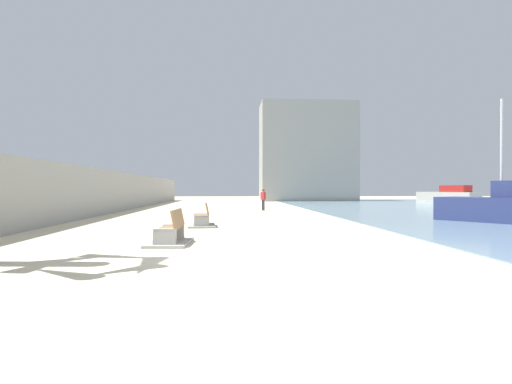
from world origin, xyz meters
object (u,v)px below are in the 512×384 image
(bench_far, at_px, (202,221))
(person_walking, at_px, (263,198))
(bench_near, at_px, (171,236))
(boat_far_right, at_px, (448,196))
(boat_distant, at_px, (512,206))

(bench_far, relative_size, person_walking, 1.39)
(person_walking, bearing_deg, bench_near, -102.29)
(bench_near, bearing_deg, bench_far, 84.77)
(bench_near, height_order, boat_far_right, boat_far_right)
(bench_near, distance_m, boat_far_right, 43.73)
(bench_far, distance_m, boat_far_right, 38.89)
(boat_distant, bearing_deg, boat_far_right, 67.53)
(bench_far, bearing_deg, boat_distant, 2.19)
(bench_near, relative_size, person_walking, 1.38)
(bench_near, relative_size, boat_far_right, 0.27)
(bench_far, bearing_deg, boat_far_right, 48.91)
(boat_far_right, bearing_deg, bench_near, -126.63)
(bench_near, relative_size, boat_distant, 0.34)
(bench_far, distance_m, boat_distant, 13.67)
(bench_far, xyz_separation_m, person_walking, (3.54, 12.88, 0.66))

